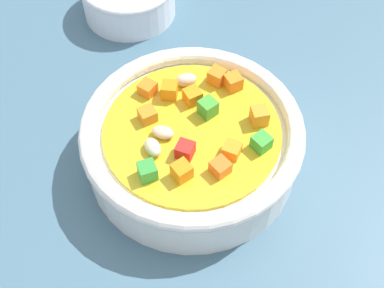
% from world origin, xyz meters
% --- Properties ---
extents(ground_plane, '(1.40, 1.40, 0.02)m').
position_xyz_m(ground_plane, '(0.00, 0.00, -0.01)').
color(ground_plane, '#42667A').
extents(soup_bowl_main, '(0.19, 0.19, 0.06)m').
position_xyz_m(soup_bowl_main, '(0.00, -0.00, 0.03)').
color(soup_bowl_main, white).
rests_on(soup_bowl_main, ground_plane).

